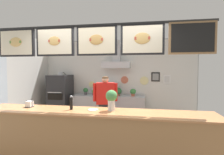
% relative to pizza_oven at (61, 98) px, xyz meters
% --- Properties ---
extents(back_wall_assembly, '(5.10, 2.79, 2.71)m').
position_rel_pizza_oven_xyz_m(back_wall_assembly, '(1.80, 0.34, 0.68)').
color(back_wall_assembly, gray).
rests_on(back_wall_assembly, ground_plane).
extents(service_counter, '(4.09, 0.66, 1.02)m').
position_rel_pizza_oven_xyz_m(service_counter, '(1.80, -2.44, -0.26)').
color(service_counter, '#B77F4C').
rests_on(service_counter, ground_plane).
extents(back_prep_counter, '(2.27, 0.54, 0.90)m').
position_rel_pizza_oven_xyz_m(back_prep_counter, '(1.58, 0.14, -0.33)').
color(back_prep_counter, '#A3A5AD').
rests_on(back_prep_counter, ground_plane).
extents(pizza_oven, '(0.63, 0.76, 1.65)m').
position_rel_pizza_oven_xyz_m(pizza_oven, '(0.00, 0.00, 0.00)').
color(pizza_oven, '#232326').
rests_on(pizza_oven, ground_plane).
extents(shop_worker, '(0.60, 0.32, 1.57)m').
position_rel_pizza_oven_xyz_m(shop_worker, '(1.73, -1.06, 0.05)').
color(shop_worker, '#232328').
rests_on(shop_worker, ground_plane).
extents(espresso_machine, '(0.53, 0.54, 0.41)m').
position_rel_pizza_oven_xyz_m(espresso_machine, '(1.61, 0.11, 0.32)').
color(espresso_machine, silver).
rests_on(espresso_machine, back_prep_counter).
extents(potted_thyme, '(0.19, 0.19, 0.23)m').
position_rel_pizza_oven_xyz_m(potted_thyme, '(2.36, 0.12, 0.25)').
color(potted_thyme, '#9E563D').
rests_on(potted_thyme, back_prep_counter).
extents(potted_oregano, '(0.23, 0.23, 0.26)m').
position_rel_pizza_oven_xyz_m(potted_oregano, '(1.89, 0.10, 0.26)').
color(potted_oregano, '#9E563D').
rests_on(potted_oregano, back_prep_counter).
extents(potted_sage, '(0.13, 0.13, 0.18)m').
position_rel_pizza_oven_xyz_m(potted_sage, '(1.09, 0.12, 0.23)').
color(potted_sage, '#4C4C51').
rests_on(potted_sage, back_prep_counter).
extents(potted_rosemary, '(0.17, 0.17, 0.22)m').
position_rel_pizza_oven_xyz_m(potted_rosemary, '(0.80, 0.17, 0.25)').
color(potted_rosemary, '#4C4C51').
rests_on(potted_rosemary, back_prep_counter).
extents(condiment_plate, '(0.18, 0.18, 0.01)m').
position_rel_pizza_oven_xyz_m(condiment_plate, '(1.79, -2.37, 0.26)').
color(condiment_plate, white).
rests_on(condiment_plate, service_counter).
extents(napkin_holder, '(0.13, 0.12, 0.13)m').
position_rel_pizza_oven_xyz_m(napkin_holder, '(0.53, -2.34, 0.30)').
color(napkin_holder, '#262628').
rests_on(napkin_holder, service_counter).
extents(pepper_grinder, '(0.05, 0.05, 0.25)m').
position_rel_pizza_oven_xyz_m(pepper_grinder, '(1.40, -2.40, 0.37)').
color(pepper_grinder, black).
rests_on(pepper_grinder, service_counter).
extents(basil_vase, '(0.20, 0.20, 0.36)m').
position_rel_pizza_oven_xyz_m(basil_vase, '(2.11, -2.34, 0.45)').
color(basil_vase, silver).
rests_on(basil_vase, service_counter).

